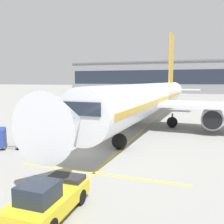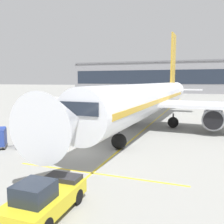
% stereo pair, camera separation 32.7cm
% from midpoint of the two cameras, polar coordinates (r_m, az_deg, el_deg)
% --- Properties ---
extents(ground_plane, '(600.00, 600.00, 0.00)m').
position_cam_midpoint_polar(ground_plane, '(21.67, -6.95, -9.25)').
color(ground_plane, gray).
extents(parked_airplane, '(35.03, 45.20, 15.08)m').
position_cam_midpoint_polar(parked_airplane, '(32.67, 8.25, 2.95)').
color(parked_airplane, silver).
rests_on(parked_airplane, ground).
extents(belt_loader, '(4.86, 4.55, 2.75)m').
position_cam_midpoint_polar(belt_loader, '(25.86, -6.05, -4.63)').
color(belt_loader, silver).
rests_on(belt_loader, ground).
extents(baggage_cart_lead, '(2.70, 2.45, 1.91)m').
position_cam_midpoint_polar(baggage_cart_lead, '(24.06, -13.81, -5.29)').
color(baggage_cart_lead, '#515156').
rests_on(baggage_cart_lead, ground).
extents(baggage_cart_second, '(2.70, 2.45, 1.91)m').
position_cam_midpoint_polar(baggage_cart_second, '(24.23, -19.32, -5.40)').
color(baggage_cart_second, '#515156').
rests_on(baggage_cart_second, ground).
extents(pushback_tug, '(2.17, 4.42, 1.83)m').
position_cam_midpoint_polar(pushback_tug, '(12.26, -15.31, -18.69)').
color(pushback_tug, gold).
rests_on(pushback_tug, ground).
extents(ground_crew_by_loader, '(0.38, 0.52, 1.74)m').
position_cam_midpoint_polar(ground_crew_by_loader, '(25.89, -11.44, -4.34)').
color(ground_crew_by_loader, '#333847').
rests_on(ground_crew_by_loader, ground).
extents(ground_crew_by_carts, '(0.25, 0.57, 1.74)m').
position_cam_midpoint_polar(ground_crew_by_carts, '(23.35, -8.73, -5.54)').
color(ground_crew_by_carts, '#333847').
rests_on(ground_crew_by_carts, ground).
extents(ground_crew_marshaller, '(0.56, 0.32, 1.74)m').
position_cam_midpoint_polar(ground_crew_marshaller, '(25.28, -14.74, -4.71)').
color(ground_crew_marshaller, '#514C42').
rests_on(ground_crew_marshaller, ground).
extents(safety_cone_engine_keepout, '(0.58, 0.58, 0.66)m').
position_cam_midpoint_polar(safety_cone_engine_keepout, '(34.17, 0.52, -2.54)').
color(safety_cone_engine_keepout, black).
rests_on(safety_cone_engine_keepout, ground).
extents(safety_cone_wingtip, '(0.58, 0.58, 0.66)m').
position_cam_midpoint_polar(safety_cone_wingtip, '(29.76, -2.74, -4.03)').
color(safety_cone_wingtip, black).
rests_on(safety_cone_wingtip, ground).
extents(safety_cone_nose_mark, '(0.56, 0.56, 0.64)m').
position_cam_midpoint_polar(safety_cone_nose_mark, '(29.65, -1.59, -4.08)').
color(safety_cone_nose_mark, black).
rests_on(safety_cone_nose_mark, ground).
extents(apron_guidance_line_lead_in, '(0.20, 110.00, 0.01)m').
position_cam_midpoint_polar(apron_guidance_line_lead_in, '(32.44, 7.29, -3.70)').
color(apron_guidance_line_lead_in, yellow).
rests_on(apron_guidance_line_lead_in, ground).
extents(apron_guidance_line_stop_bar, '(12.00, 0.20, 0.01)m').
position_cam_midpoint_polar(apron_guidance_line_stop_bar, '(16.94, -3.85, -13.99)').
color(apron_guidance_line_stop_bar, yellow).
rests_on(apron_guidance_line_stop_bar, ground).
extents(terminal_building, '(120.30, 15.94, 15.71)m').
position_cam_midpoint_polar(terminal_building, '(130.06, 16.77, 7.70)').
color(terminal_building, gray).
rests_on(terminal_building, ground).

